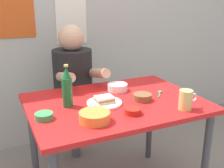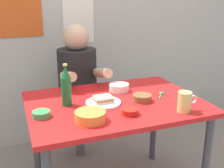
# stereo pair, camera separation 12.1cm
# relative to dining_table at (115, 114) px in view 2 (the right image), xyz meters

# --- Properties ---
(wall_back) EXTENTS (4.40, 0.09, 2.60)m
(wall_back) POSITION_rel_dining_table_xyz_m (-0.00, 1.05, 0.65)
(wall_back) COLOR #ADA89E
(wall_back) RESTS_ON ground
(dining_table) EXTENTS (1.10, 0.80, 0.74)m
(dining_table) POSITION_rel_dining_table_xyz_m (0.00, 0.00, 0.00)
(dining_table) COLOR red
(dining_table) RESTS_ON ground
(stool) EXTENTS (0.34, 0.34, 0.45)m
(stool) POSITION_rel_dining_table_xyz_m (-0.09, 0.63, -0.30)
(stool) COLOR #4C4C51
(stool) RESTS_ON ground
(person_seated) EXTENTS (0.33, 0.56, 0.72)m
(person_seated) POSITION_rel_dining_table_xyz_m (-0.09, 0.62, 0.12)
(person_seated) COLOR black
(person_seated) RESTS_ON stool
(plate_orange) EXTENTS (0.22, 0.22, 0.01)m
(plate_orange) POSITION_rel_dining_table_xyz_m (-0.08, -0.02, 0.10)
(plate_orange) COLOR silver
(plate_orange) RESTS_ON dining_table
(sandwich) EXTENTS (0.11, 0.09, 0.04)m
(sandwich) POSITION_rel_dining_table_xyz_m (-0.08, -0.02, 0.13)
(sandwich) COLOR beige
(sandwich) RESTS_ON plate_orange
(beer_mug) EXTENTS (0.13, 0.08, 0.12)m
(beer_mug) POSITION_rel_dining_table_xyz_m (0.32, -0.29, 0.15)
(beer_mug) COLOR #D1BC66
(beer_mug) RESTS_ON dining_table
(beer_bottle) EXTENTS (0.06, 0.06, 0.26)m
(beer_bottle) POSITION_rel_dining_table_xyz_m (-0.30, 0.04, 0.21)
(beer_bottle) COLOR #19602D
(beer_bottle) RESTS_ON dining_table
(rice_bowl_white) EXTENTS (0.14, 0.14, 0.05)m
(rice_bowl_white) POSITION_rel_dining_table_xyz_m (0.10, 0.18, 0.12)
(rice_bowl_white) COLOR silver
(rice_bowl_white) RESTS_ON dining_table
(sambal_bowl_red) EXTENTS (0.10, 0.10, 0.03)m
(sambal_bowl_red) POSITION_rel_dining_table_xyz_m (0.01, -0.22, 0.11)
(sambal_bowl_red) COLOR #B21E14
(sambal_bowl_red) RESTS_ON dining_table
(condiment_bowl_brown) EXTENTS (0.12, 0.12, 0.04)m
(condiment_bowl_brown) POSITION_rel_dining_table_xyz_m (0.17, -0.06, 0.12)
(condiment_bowl_brown) COLOR brown
(condiment_bowl_brown) RESTS_ON dining_table
(dip_bowl_green) EXTENTS (0.10, 0.10, 0.03)m
(dip_bowl_green) POSITION_rel_dining_table_xyz_m (-0.47, -0.08, 0.11)
(dip_bowl_green) COLOR #388C4C
(dip_bowl_green) RESTS_ON dining_table
(soup_bowl_orange) EXTENTS (0.17, 0.17, 0.05)m
(soup_bowl_orange) POSITION_rel_dining_table_xyz_m (-0.23, -0.23, 0.12)
(soup_bowl_orange) COLOR orange
(soup_bowl_orange) RESTS_ON dining_table
(spoon) EXTENTS (0.09, 0.10, 0.01)m
(spoon) POSITION_rel_dining_table_xyz_m (0.34, -0.00, 0.10)
(spoon) COLOR #26A559
(spoon) RESTS_ON dining_table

